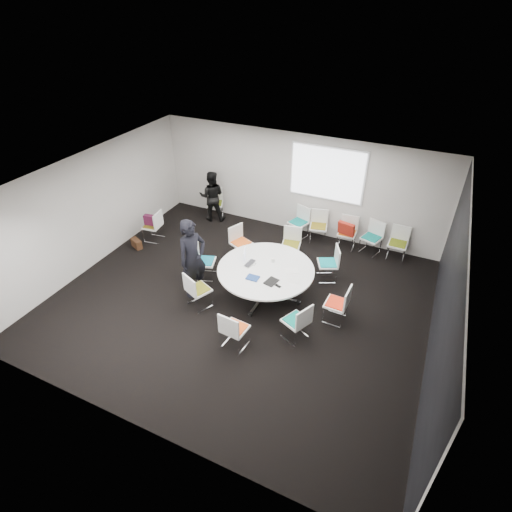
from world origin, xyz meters
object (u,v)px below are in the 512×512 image
at_px(conference_table, 266,276).
at_px(chair_ring_f, 199,296).
at_px(chair_ring_d, 241,249).
at_px(person_back, 212,196).
at_px(chair_ring_e, 205,267).
at_px(chair_ring_h, 296,327).
at_px(chair_ring_g, 235,335).
at_px(brown_bag, 137,244).
at_px(chair_ring_c, 291,250).
at_px(chair_person_back, 215,209).
at_px(chair_spare_left, 154,231).
at_px(maroon_bag, 151,220).
at_px(chair_back_c, 346,238).
at_px(chair_back_e, 396,249).
at_px(chair_back_b, 318,232).
at_px(cup, 273,260).
at_px(person_main, 193,259).
at_px(chair_back_d, 371,243).
at_px(laptop, 252,264).
at_px(chair_ring_b, 327,269).
at_px(chair_ring_a, 336,310).
at_px(chair_back_a, 298,228).

height_order(conference_table, chair_ring_f, chair_ring_f).
height_order(conference_table, chair_ring_d, chair_ring_d).
bearing_deg(person_back, chair_ring_d, 116.42).
distance_m(chair_ring_e, chair_ring_h, 2.86).
xyz_separation_m(conference_table, chair_ring_g, (0.09, -1.69, -0.26)).
bearing_deg(brown_bag, chair_ring_c, 16.99).
bearing_deg(person_back, chair_ring_h, 115.72).
bearing_deg(chair_person_back, chair_spare_left, 40.59).
distance_m(chair_ring_e, maroon_bag, 2.37).
xyz_separation_m(chair_back_c, chair_back_e, (1.30, 0.02, 0.00)).
bearing_deg(chair_back_c, chair_back_b, -2.23).
distance_m(chair_ring_h, cup, 1.74).
bearing_deg(person_main, person_back, 44.91).
bearing_deg(chair_back_d, chair_ring_h, 97.67).
distance_m(person_back, laptop, 3.61).
height_order(chair_ring_c, chair_ring_d, same).
relative_size(chair_ring_c, laptop, 2.74).
relative_size(conference_table, cup, 23.81).
bearing_deg(chair_ring_h, brown_bag, 99.87).
distance_m(chair_ring_b, chair_ring_f, 3.12).
relative_size(chair_ring_d, chair_ring_h, 1.00).
bearing_deg(brown_bag, chair_ring_a, -5.04).
distance_m(chair_ring_h, brown_bag, 5.23).
bearing_deg(chair_ring_c, conference_table, 78.74).
relative_size(chair_back_c, person_main, 0.47).
height_order(chair_ring_d, brown_bag, chair_ring_d).
height_order(conference_table, chair_ring_b, chair_ring_b).
distance_m(chair_back_a, chair_spare_left, 4.01).
height_order(chair_ring_g, chair_person_back, same).
bearing_deg(chair_ring_f, chair_ring_a, 39.76).
bearing_deg(chair_ring_b, chair_ring_d, 66.28).
height_order(chair_ring_d, person_main, person_main).
relative_size(chair_person_back, cup, 9.78).
bearing_deg(chair_back_b, chair_ring_e, 40.86).
xyz_separation_m(chair_ring_b, chair_back_b, (-0.74, 1.57, 0.00)).
xyz_separation_m(chair_back_c, person_main, (-2.64, -3.35, 0.67)).
distance_m(person_back, brown_bag, 2.58).
distance_m(chair_back_c, laptop, 3.15).
bearing_deg(chair_back_a, chair_back_c, -159.42).
bearing_deg(chair_ring_g, maroon_bag, 151.88).
xyz_separation_m(chair_ring_g, chair_person_back, (-2.98, 4.45, 0.00)).
bearing_deg(chair_ring_b, chair_ring_a, 178.24).
relative_size(chair_ring_f, chair_spare_left, 1.00).
bearing_deg(person_back, laptop, 112.12).
bearing_deg(conference_table, chair_spare_left, 166.95).
bearing_deg(chair_ring_a, chair_ring_b, 25.97).
xyz_separation_m(chair_ring_g, chair_back_b, (0.27, 4.43, 0.00)).
distance_m(chair_ring_b, chair_back_e, 2.09).
bearing_deg(maroon_bag, brown_bag, -110.01).
height_order(chair_person_back, cup, chair_person_back).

